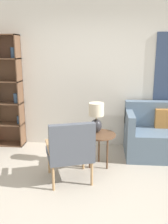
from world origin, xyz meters
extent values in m
plane|color=#B2A899|center=(0.00, 0.00, 0.00)|extent=(14.00, 14.00, 0.00)
cube|color=silver|center=(0.00, 2.03, 1.35)|extent=(6.40, 0.06, 2.70)
cube|color=brown|center=(-1.36, 1.85, 1.05)|extent=(0.02, 0.30, 2.11)
cube|color=brown|center=(-1.78, 1.85, 0.01)|extent=(0.85, 0.30, 0.02)
cube|color=brown|center=(-1.78, 2.00, 1.05)|extent=(0.85, 0.01, 2.11)
cube|color=brown|center=(-1.78, 1.85, 0.43)|extent=(0.85, 0.30, 0.02)
cube|color=brown|center=(-1.78, 1.85, 0.85)|extent=(0.85, 0.30, 0.02)
cylinder|color=#334C6B|center=(-1.42, 1.85, 0.51)|extent=(0.07, 0.07, 0.15)
cylinder|color=#334C6B|center=(-1.44, 1.85, 0.95)|extent=(0.11, 0.11, 0.18)
cylinder|color=#334C6B|center=(-1.44, 1.85, 1.79)|extent=(0.10, 0.10, 0.19)
cylinder|color=tan|center=(-0.09, 0.93, 0.18)|extent=(0.04, 0.04, 0.35)
cylinder|color=tan|center=(-0.59, 0.76, 0.18)|extent=(0.04, 0.04, 0.35)
cylinder|color=tan|center=(0.08, 0.46, 0.18)|extent=(0.04, 0.04, 0.35)
cylinder|color=tan|center=(-0.43, 0.28, 0.18)|extent=(0.04, 0.04, 0.35)
cube|color=#4C515B|center=(-0.26, 0.61, 0.39)|extent=(0.77, 0.75, 0.08)
cube|color=#4C515B|center=(-0.18, 0.38, 0.67)|extent=(0.61, 0.29, 0.48)
cube|color=tan|center=(0.02, 0.70, 0.53)|extent=(0.22, 0.51, 0.04)
cube|color=tan|center=(-0.53, 0.51, 0.53)|extent=(0.22, 0.51, 0.04)
cube|color=slate|center=(0.67, 1.55, 0.64)|extent=(0.12, 0.81, 0.32)
cube|color=#B27538|center=(1.32, 1.70, 0.65)|extent=(0.36, 0.12, 0.34)
cylinder|color=brown|center=(0.15, 1.05, 0.54)|extent=(0.53, 0.53, 0.02)
cylinder|color=brown|center=(0.15, 1.21, 0.26)|extent=(0.03, 0.03, 0.53)
cylinder|color=brown|center=(0.02, 0.97, 0.26)|extent=(0.03, 0.03, 0.53)
cylinder|color=brown|center=(0.29, 0.97, 0.26)|extent=(0.03, 0.03, 0.53)
ellipsoid|color=#2D2D33|center=(0.10, 1.13, 0.66)|extent=(0.18, 0.18, 0.22)
cylinder|color=tan|center=(0.10, 1.13, 0.80)|extent=(0.02, 0.02, 0.06)
cylinder|color=beige|center=(0.10, 1.13, 0.93)|extent=(0.24, 0.24, 0.20)
camera|label=1|loc=(0.24, -2.68, 1.86)|focal=40.00mm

